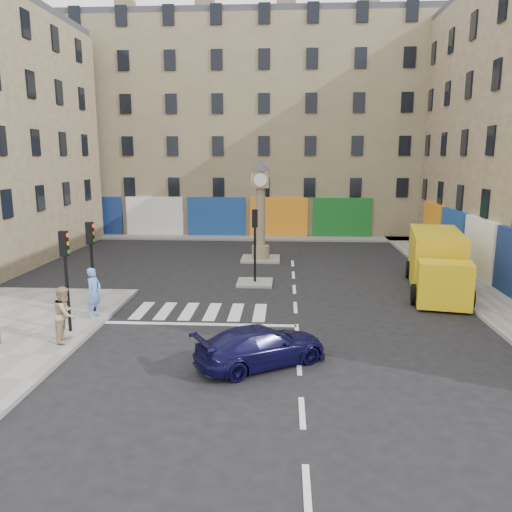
# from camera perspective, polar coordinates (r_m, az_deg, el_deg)

# --- Properties ---
(ground) EXTENTS (120.00, 120.00, 0.00)m
(ground) POSITION_cam_1_polar(r_m,az_deg,el_deg) (17.94, 4.77, -9.71)
(ground) COLOR black
(ground) RESTS_ON ground
(sidewalk_right) EXTENTS (2.60, 30.00, 0.15)m
(sidewalk_right) POSITION_cam_1_polar(r_m,az_deg,el_deg) (28.98, 21.77, -2.14)
(sidewalk_right) COLOR gray
(sidewalk_right) RESTS_ON ground
(sidewalk_far) EXTENTS (32.00, 2.40, 0.15)m
(sidewalk_far) POSITION_cam_1_polar(r_m,az_deg,el_deg) (39.61, -1.77, 2.13)
(sidewalk_far) COLOR gray
(sidewalk_far) RESTS_ON ground
(island_near) EXTENTS (1.80, 1.80, 0.12)m
(island_near) POSITION_cam_1_polar(r_m,az_deg,el_deg) (25.59, -0.13, -3.06)
(island_near) COLOR gray
(island_near) RESTS_ON ground
(island_far) EXTENTS (2.40, 2.40, 0.12)m
(island_far) POSITION_cam_1_polar(r_m,az_deg,el_deg) (31.43, 0.53, -0.33)
(island_far) COLOR gray
(island_far) RESTS_ON ground
(building_far) EXTENTS (32.00, 10.00, 17.00)m
(building_far) POSITION_cam_1_polar(r_m,az_deg,el_deg) (44.92, -1.16, 14.01)
(building_far) COLOR #8C7F5D
(building_far) RESTS_ON ground
(traffic_light_left_near) EXTENTS (0.28, 0.22, 3.70)m
(traffic_light_left_near) POSITION_cam_1_polar(r_m,az_deg,el_deg) (19.04, -20.94, -0.96)
(traffic_light_left_near) COLOR black
(traffic_light_left_near) RESTS_ON sidewalk_left
(traffic_light_left_far) EXTENTS (0.28, 0.22, 3.70)m
(traffic_light_left_far) POSITION_cam_1_polar(r_m,az_deg,el_deg) (21.20, -18.32, 0.41)
(traffic_light_left_far) COLOR black
(traffic_light_left_far) RESTS_ON sidewalk_left
(traffic_light_island) EXTENTS (0.28, 0.22, 3.70)m
(traffic_light_island) POSITION_cam_1_polar(r_m,az_deg,el_deg) (25.08, -0.13, 2.55)
(traffic_light_island) COLOR black
(traffic_light_island) RESTS_ON island_near
(clock_pillar) EXTENTS (1.20, 1.20, 6.10)m
(clock_pillar) POSITION_cam_1_polar(r_m,az_deg,el_deg) (30.90, 0.55, 6.01)
(clock_pillar) COLOR tan
(clock_pillar) RESTS_ON island_far
(navy_sedan) EXTENTS (4.53, 3.72, 1.24)m
(navy_sedan) POSITION_cam_1_polar(r_m,az_deg,el_deg) (15.80, 0.62, -10.25)
(navy_sedan) COLOR black
(navy_sedan) RESTS_ON ground
(yellow_van) EXTENTS (3.69, 7.87, 2.76)m
(yellow_van) POSITION_cam_1_polar(r_m,az_deg,el_deg) (25.79, 19.96, -0.65)
(yellow_van) COLOR yellow
(yellow_van) RESTS_ON ground
(pedestrian_blue) EXTENTS (0.65, 0.82, 1.98)m
(pedestrian_blue) POSITION_cam_1_polar(r_m,az_deg,el_deg) (20.75, -18.02, -3.99)
(pedestrian_blue) COLOR #6291E1
(pedestrian_blue) RESTS_ON sidewalk_left
(pedestrian_tan) EXTENTS (0.85, 1.03, 1.94)m
(pedestrian_tan) POSITION_cam_1_polar(r_m,az_deg,el_deg) (18.41, -21.01, -6.21)
(pedestrian_tan) COLOR tan
(pedestrian_tan) RESTS_ON sidewalk_left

